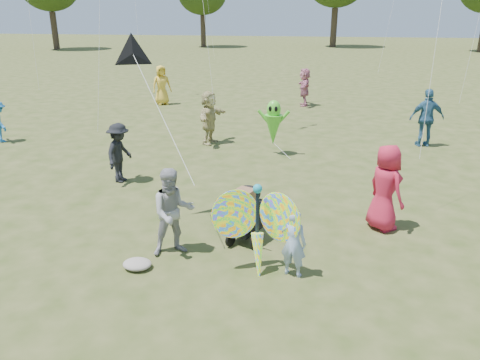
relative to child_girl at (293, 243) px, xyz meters
name	(u,v)px	position (x,y,z in m)	size (l,w,h in m)	color
ground	(236,266)	(-1.02, 0.11, -0.61)	(160.00, 160.00, 0.00)	#51592B
child_girl	(293,243)	(0.00, 0.00, 0.00)	(0.45, 0.29, 1.23)	#94ACD2
adult_man	(173,212)	(-2.25, 0.39, 0.23)	(0.82, 0.64, 1.68)	#96959A
grey_bag	(137,264)	(-2.74, -0.28, -0.53)	(0.52, 0.42, 0.17)	gray
crowd_a	(385,188)	(1.71, 2.20, 0.30)	(0.89, 0.58, 1.82)	#B51D37
crowd_b	(119,153)	(-4.87, 3.93, 0.18)	(1.03, 0.59, 1.59)	black
crowd_c	(427,118)	(3.76, 9.04, 0.35)	(1.13, 0.47, 1.93)	#2E5D80
crowd_d	(209,117)	(-3.45, 8.09, 0.29)	(1.68, 0.53, 1.81)	tan
crowd_g	(162,85)	(-7.42, 14.61, 0.32)	(0.91, 0.59, 1.87)	gold
crowd_i	(0,122)	(-10.64, 6.99, 0.10)	(0.92, 0.53, 1.42)	#1D5F9E
crowd_j	(304,87)	(-0.60, 15.53, 0.27)	(1.65, 0.52, 1.77)	#B86981
jogging_stroller	(246,210)	(-1.02, 1.24, 0.00)	(0.75, 1.14, 1.09)	black
butterfly_kite	(257,228)	(-0.62, 0.02, 0.21)	(1.74, 0.75, 1.82)	#E42451
delta_kite_rig	(133,55)	(-3.38, 1.79, 2.90)	(2.00, 1.63, 2.59)	black
alien_kite	(273,125)	(-1.16, 7.15, 0.36)	(1.12, 0.69, 1.74)	#51C52E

